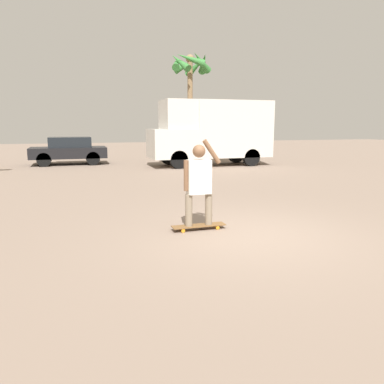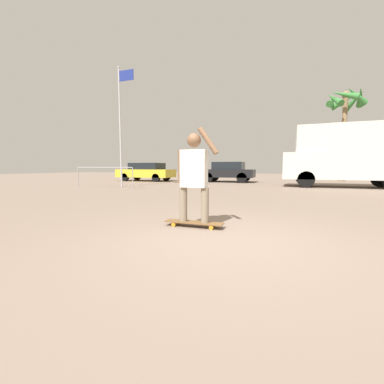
{
  "view_description": "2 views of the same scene",
  "coord_description": "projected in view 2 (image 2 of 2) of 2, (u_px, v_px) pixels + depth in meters",
  "views": [
    {
      "loc": [
        -3.14,
        -6.06,
        2.02
      ],
      "look_at": [
        -0.65,
        1.64,
        0.58
      ],
      "focal_mm": 35.0,
      "sensor_mm": 36.0,
      "label": 1
    },
    {
      "loc": [
        0.7,
        -3.61,
        1.08
      ],
      "look_at": [
        -1.07,
        1.26,
        0.57
      ],
      "focal_mm": 24.0,
      "sensor_mm": 36.0,
      "label": 2
    }
  ],
  "objects": [
    {
      "name": "parked_car_black",
      "position": [
        228.0,
        171.0,
        18.49
      ],
      "size": [
        3.83,
        1.91,
        1.43
      ],
      "color": "black",
      "rests_on": "ground_plane"
    },
    {
      "name": "camper_van",
      "position": [
        349.0,
        154.0,
        13.43
      ],
      "size": [
        6.15,
        2.14,
        3.25
      ],
      "color": "black",
      "rests_on": "ground_plane"
    },
    {
      "name": "flagpole",
      "position": [
        121.0,
        119.0,
        13.86
      ],
      "size": [
        0.97,
        0.12,
        6.42
      ],
      "color": "#B7B7BC",
      "rests_on": "ground_plane"
    },
    {
      "name": "ground_plane",
      "position": [
        232.0,
        241.0,
        3.72
      ],
      "size": [
        80.0,
        80.0,
        0.0
      ],
      "primitive_type": "plane",
      "color": "gray"
    },
    {
      "name": "person_skateboarder",
      "position": [
        194.0,
        172.0,
        4.53
      ],
      "size": [
        0.75,
        0.25,
        1.68
      ],
      "color": "gray",
      "rests_on": "skateboard"
    },
    {
      "name": "palm_tree_near_van",
      "position": [
        346.0,
        106.0,
        18.98
      ],
      "size": [
        2.88,
        2.9,
        6.81
      ],
      "color": "#8E704C",
      "rests_on": "ground_plane"
    },
    {
      "name": "plaza_railing_segment",
      "position": [
        104.0,
        171.0,
        13.33
      ],
      "size": [
        3.48,
        0.05,
        1.08
      ],
      "color": "#99999E",
      "rests_on": "ground_plane"
    },
    {
      "name": "skateboard",
      "position": [
        194.0,
        223.0,
        4.62
      ],
      "size": [
        1.07,
        0.26,
        0.09
      ],
      "color": "brown",
      "rests_on": "ground_plane"
    },
    {
      "name": "parked_car_yellow",
      "position": [
        146.0,
        171.0,
        19.8
      ],
      "size": [
        4.27,
        1.93,
        1.39
      ],
      "color": "black",
      "rests_on": "ground_plane"
    }
  ]
}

